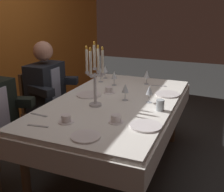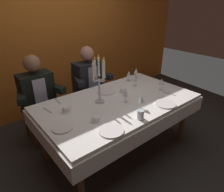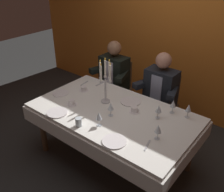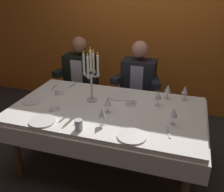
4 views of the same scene
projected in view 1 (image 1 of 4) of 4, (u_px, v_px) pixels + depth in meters
ground_plane at (115, 168)px, 2.87m from camera, size 12.00×12.00×0.00m
dining_table at (115, 112)px, 2.68m from camera, size 1.94×1.14×0.74m
candelabra at (95, 76)px, 2.42m from camera, size 0.19×0.19×0.57m
dinner_plate_0 at (167, 94)px, 2.80m from camera, size 0.24×0.24×0.01m
dinner_plate_1 at (85, 136)px, 1.90m from camera, size 0.21×0.21×0.01m
dinner_plate_2 at (89, 95)px, 2.78m from camera, size 0.25×0.25×0.01m
dinner_plate_3 at (146, 126)px, 2.07m from camera, size 0.24×0.24×0.01m
wine_glass_0 at (114, 75)px, 3.10m from camera, size 0.07×0.07×0.16m
wine_glass_1 at (149, 91)px, 2.55m from camera, size 0.07×0.07×0.16m
wine_glass_2 at (105, 69)px, 3.40m from camera, size 0.07×0.07×0.16m
wine_glass_3 at (147, 74)px, 3.14m from camera, size 0.07×0.07×0.16m
wine_glass_4 at (101, 72)px, 3.23m from camera, size 0.07×0.07×0.16m
wine_glass_5 at (125, 89)px, 2.61m from camera, size 0.07×0.07×0.16m
water_tumbler_0 at (160, 105)px, 2.38m from camera, size 0.07×0.07×0.10m
coffee_cup_0 at (109, 90)px, 2.86m from camera, size 0.13×0.12×0.06m
coffee_cup_1 at (66, 119)px, 2.14m from camera, size 0.13×0.12×0.06m
coffee_cup_2 at (116, 119)px, 2.14m from camera, size 0.13×0.12×0.06m
fork_0 at (39, 115)px, 2.29m from camera, size 0.03×0.17×0.01m
spoon_1 at (159, 86)px, 3.10m from camera, size 0.06×0.17×0.01m
fork_2 at (38, 126)px, 2.08m from camera, size 0.04×0.17×0.01m
seated_diner_1 at (45, 87)px, 3.08m from camera, size 0.63×0.48×1.24m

